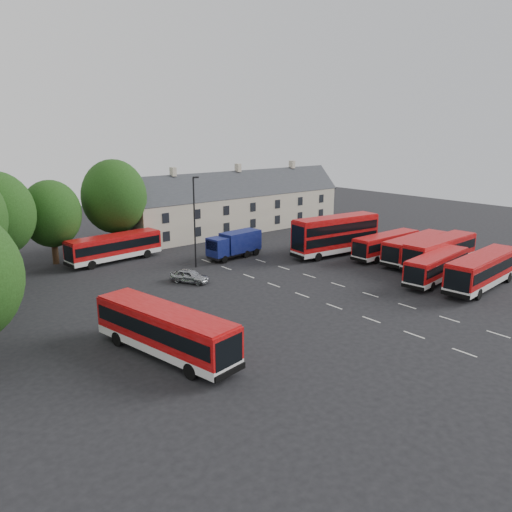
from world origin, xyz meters
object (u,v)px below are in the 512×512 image
at_px(lamppost, 195,220).
at_px(silver_car, 190,276).
at_px(bus_dd_south, 336,233).
at_px(box_truck, 235,244).
at_px(bus_west, 165,328).
at_px(bus_row_a, 483,268).

bearing_deg(lamppost, silver_car, -128.95).
bearing_deg(bus_dd_south, box_truck, 152.96).
distance_m(bus_west, lamppost, 22.71).
height_order(bus_row_a, bus_dd_south, bus_dd_south).
bearing_deg(bus_row_a, box_truck, 109.59).
relative_size(bus_dd_south, lamppost, 1.18).
height_order(bus_row_a, silver_car, bus_row_a).
xyz_separation_m(bus_dd_south, bus_west, (-30.05, -11.53, -0.71)).
xyz_separation_m(bus_row_a, lamppost, (-17.40, 24.05, 3.39)).
distance_m(bus_dd_south, silver_car, 20.01).
relative_size(silver_car, lamppost, 0.40).
height_order(box_truck, silver_car, box_truck).
xyz_separation_m(bus_row_a, bus_west, (-31.23, 6.36, 0.02)).
bearing_deg(bus_west, bus_dd_south, -79.61).
height_order(bus_dd_south, box_truck, bus_dd_south).
height_order(bus_west, box_truck, bus_west).
bearing_deg(lamppost, bus_west, -128.03).
relative_size(bus_west, box_truck, 1.67).
bearing_deg(bus_west, lamppost, -48.64).
bearing_deg(silver_car, bus_row_a, -71.98).
bearing_deg(bus_row_a, bus_west, 163.11).
relative_size(bus_west, lamppost, 1.21).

